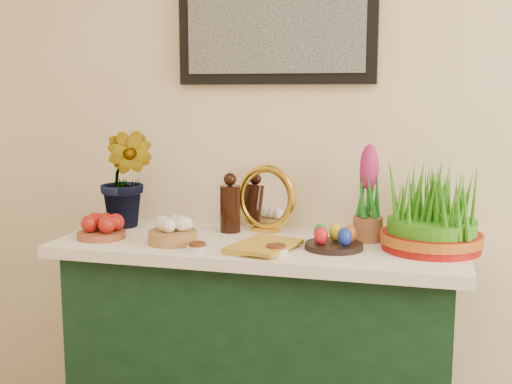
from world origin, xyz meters
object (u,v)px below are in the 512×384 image
Objects in this scene: sideboard at (260,367)px; mirror at (266,199)px; wheatgrass_sabzeh at (432,214)px; book at (240,242)px; hyacinth_green at (126,162)px.

sideboard is 5.12× the size of mirror.
mirror is at bearing 166.81° from wheatgrass_sabzeh.
book is at bearing -95.23° from mirror.
book is (-0.02, -0.26, -0.10)m from mirror.
mirror is at bearing 10.31° from hyacinth_green.
sideboard is 3.92× the size of wheatgrass_sabzeh.
mirror is at bearing 96.06° from sideboard.
hyacinth_green reaches higher than sideboard.
mirror is (-0.02, 0.16, 0.59)m from sideboard.
hyacinth_green is at bearing 170.46° from sideboard.
hyacinth_green is 1.51× the size of wheatgrass_sabzeh.
wheatgrass_sabzeh is (0.58, 0.02, 0.58)m from sideboard.
mirror is 1.05× the size of book.
book is 0.64m from wheatgrass_sabzeh.
sideboard is at bearing -83.94° from mirror.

